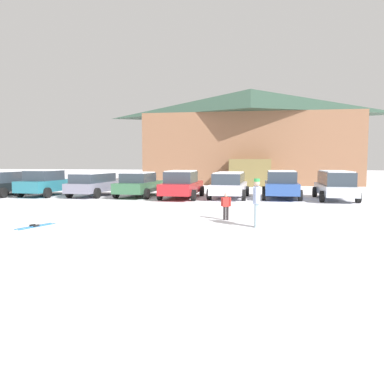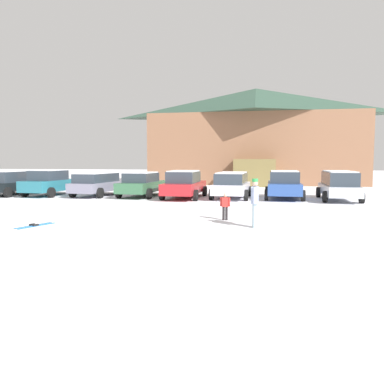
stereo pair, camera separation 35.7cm
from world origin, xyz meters
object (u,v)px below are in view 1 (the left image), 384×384
(parked_white_suv, at_px, (229,184))
(parked_silver_wagon, at_px, (335,184))
(parked_black_sedan, at_px, (4,183))
(parked_blue_hatchback, at_px, (281,185))
(parked_green_coupe, at_px, (139,184))
(parked_teal_hatchback, at_px, (46,183))
(parked_grey_wagon, at_px, (94,183))
(parked_red_sedan, at_px, (182,184))
(pair_of_skis, at_px, (35,226))
(ski_lodge, at_px, (250,136))
(skier_child_in_red_jacket, at_px, (226,205))
(skier_adult_in_blue_parka, at_px, (257,200))

(parked_white_suv, height_order, parked_silver_wagon, parked_silver_wagon)
(parked_black_sedan, relative_size, parked_blue_hatchback, 1.11)
(parked_green_coupe, height_order, parked_white_suv, parked_white_suv)
(parked_teal_hatchback, xyz_separation_m, parked_white_suv, (11.77, 0.27, 0.01))
(parked_grey_wagon, relative_size, parked_silver_wagon, 0.95)
(parked_grey_wagon, xyz_separation_m, parked_green_coupe, (2.97, 0.10, -0.03))
(parked_blue_hatchback, bearing_deg, parked_red_sedan, -174.54)
(parked_grey_wagon, relative_size, parked_green_coupe, 0.98)
(parked_blue_hatchback, distance_m, pair_of_skis, 14.38)
(ski_lodge, xyz_separation_m, parked_teal_hatchback, (-13.12, -15.93, -3.92))
(parked_silver_wagon, xyz_separation_m, skier_child_in_red_jacket, (-5.86, -8.30, -0.32))
(parked_teal_hatchback, height_order, parked_green_coupe, parked_teal_hatchback)
(parked_black_sedan, xyz_separation_m, parked_grey_wagon, (5.91, 0.56, 0.01))
(ski_lodge, xyz_separation_m, skier_child_in_red_jacket, (-1.06, -24.13, -4.18))
(pair_of_skis, bearing_deg, ski_lodge, 74.22)
(parked_black_sedan, bearing_deg, parked_teal_hatchback, 5.91)
(ski_lodge, bearing_deg, parked_grey_wagon, -122.50)
(parked_white_suv, distance_m, parked_silver_wagon, 6.14)
(parked_silver_wagon, bearing_deg, parked_green_coupe, 178.67)
(parked_teal_hatchback, bearing_deg, parked_grey_wagon, 4.93)
(parked_grey_wagon, bearing_deg, parked_blue_hatchback, 0.46)
(parked_grey_wagon, xyz_separation_m, pair_of_skis, (2.48, -10.88, -0.81))
(parked_teal_hatchback, relative_size, parked_blue_hatchback, 1.03)
(parked_grey_wagon, relative_size, parked_blue_hatchback, 1.10)
(parked_teal_hatchback, distance_m, skier_child_in_red_jacket, 14.58)
(skier_adult_in_blue_parka, bearing_deg, parked_blue_hatchback, 80.31)
(parked_green_coupe, bearing_deg, parked_white_suv, -1.02)
(parked_white_suv, bearing_deg, parked_black_sedan, -177.80)
(parked_black_sedan, height_order, parked_grey_wagon, parked_black_sedan)
(parked_teal_hatchback, distance_m, parked_grey_wagon, 3.15)
(parked_green_coupe, distance_m, parked_silver_wagon, 11.80)
(parked_grey_wagon, distance_m, parked_blue_hatchback, 11.73)
(parked_green_coupe, distance_m, skier_child_in_red_jacket, 10.43)
(skier_adult_in_blue_parka, bearing_deg, parked_teal_hatchback, 143.89)
(parked_white_suv, relative_size, parked_blue_hatchback, 1.11)
(parked_white_suv, xyz_separation_m, pair_of_skis, (-6.16, -10.88, -0.84))
(ski_lodge, bearing_deg, pair_of_skis, -105.78)
(parked_green_coupe, xyz_separation_m, skier_adult_in_blue_parka, (7.06, -9.98, 0.14))
(parked_grey_wagon, distance_m, skier_child_in_red_jacket, 12.30)
(skier_adult_in_blue_parka, distance_m, skier_child_in_red_jacket, 1.83)
(parked_grey_wagon, xyz_separation_m, skier_child_in_red_jacket, (8.91, -8.47, -0.24))
(skier_child_in_red_jacket, distance_m, pair_of_skis, 6.90)
(parked_green_coupe, relative_size, pair_of_skis, 3.16)
(parked_black_sedan, relative_size, parked_white_suv, 1.00)
(parked_blue_hatchback, bearing_deg, skier_adult_in_blue_parka, -99.69)
(parked_black_sedan, relative_size, skier_child_in_red_jacket, 4.39)
(ski_lodge, relative_size, parked_red_sedan, 4.28)
(parked_green_coupe, distance_m, parked_blue_hatchback, 8.76)
(parked_green_coupe, bearing_deg, parked_blue_hatchback, -0.06)
(ski_lodge, xyz_separation_m, parked_red_sedan, (-4.18, -16.13, -3.92))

